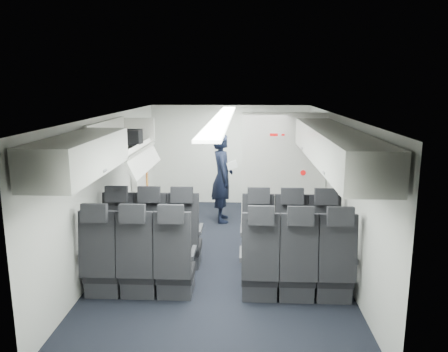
# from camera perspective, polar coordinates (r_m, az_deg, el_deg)

# --- Properties ---
(cabin_shell) EXTENTS (3.41, 6.01, 2.16)m
(cabin_shell) POSITION_cam_1_polar(r_m,az_deg,el_deg) (6.59, -0.16, -0.94)
(cabin_shell) COLOR black
(cabin_shell) RESTS_ON ground
(seat_row_front) EXTENTS (3.33, 0.56, 1.24)m
(seat_row_front) POSITION_cam_1_polar(r_m,az_deg,el_deg) (6.29, -0.41, -8.44)
(seat_row_front) COLOR black
(seat_row_front) RESTS_ON cabin_shell
(seat_row_mid) EXTENTS (3.33, 0.56, 1.24)m
(seat_row_mid) POSITION_cam_1_polar(r_m,az_deg,el_deg) (5.45, -0.93, -11.72)
(seat_row_mid) COLOR black
(seat_row_mid) RESTS_ON cabin_shell
(overhead_bin_left_rear) EXTENTS (0.53, 1.80, 0.40)m
(overhead_bin_left_rear) POSITION_cam_1_polar(r_m,az_deg,el_deg) (4.80, -18.37, 2.55)
(overhead_bin_left_rear) COLOR white
(overhead_bin_left_rear) RESTS_ON cabin_shell
(overhead_bin_left_front_open) EXTENTS (0.64, 1.70, 0.72)m
(overhead_bin_left_front_open) POSITION_cam_1_polar(r_m,az_deg,el_deg) (6.47, -13.17, 4.03)
(overhead_bin_left_front_open) COLOR #9E9E93
(overhead_bin_left_front_open) RESTS_ON cabin_shell
(overhead_bin_right_rear) EXTENTS (0.53, 1.80, 0.40)m
(overhead_bin_right_rear) POSITION_cam_1_polar(r_m,az_deg,el_deg) (4.61, 16.21, 2.32)
(overhead_bin_right_rear) COLOR white
(overhead_bin_right_rear) RESTS_ON cabin_shell
(overhead_bin_right_front) EXTENTS (0.53, 1.70, 0.40)m
(overhead_bin_right_front) POSITION_cam_1_polar(r_m,az_deg,el_deg) (6.31, 12.57, 4.98)
(overhead_bin_right_front) COLOR white
(overhead_bin_right_front) RESTS_ON cabin_shell
(bulkhead_partition) EXTENTS (1.40, 0.15, 2.13)m
(bulkhead_partition) POSITION_cam_1_polar(r_m,az_deg,el_deg) (7.41, 7.74, 0.00)
(bulkhead_partition) COLOR silver
(bulkhead_partition) RESTS_ON cabin_shell
(galley_unit) EXTENTS (0.85, 0.52, 1.90)m
(galley_unit) POSITION_cam_1_polar(r_m,az_deg,el_deg) (9.31, 6.53, 1.68)
(galley_unit) COLOR #939399
(galley_unit) RESTS_ON cabin_shell
(boarding_door) EXTENTS (0.12, 1.27, 1.86)m
(boarding_door) POSITION_cam_1_polar(r_m,az_deg,el_deg) (8.37, -10.90, 0.43)
(boarding_door) COLOR silver
(boarding_door) RESTS_ON cabin_shell
(flight_attendant) EXTENTS (0.48, 0.67, 1.70)m
(flight_attendant) POSITION_cam_1_polar(r_m,az_deg,el_deg) (8.29, -0.24, -0.20)
(flight_attendant) COLOR black
(flight_attendant) RESTS_ON ground
(carry_on_bag) EXTENTS (0.37, 0.27, 0.22)m
(carry_on_bag) POSITION_cam_1_polar(r_m,az_deg,el_deg) (6.63, -12.36, 4.99)
(carry_on_bag) COLOR black
(carry_on_bag) RESTS_ON overhead_bin_left_front_open
(papers) EXTENTS (0.19, 0.11, 0.14)m
(papers) POSITION_cam_1_polar(r_m,az_deg,el_deg) (8.18, 1.07, 1.42)
(papers) COLOR white
(papers) RESTS_ON flight_attendant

